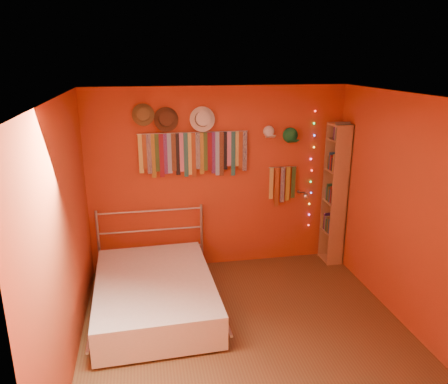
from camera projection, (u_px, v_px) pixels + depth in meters
ground at (247, 334)px, 4.69m from camera, size 3.50×3.50×0.00m
back_wall at (218, 179)px, 5.96m from camera, size 3.50×0.02×2.50m
right_wall at (410, 215)px, 4.63m from camera, size 0.02×3.50×2.50m
left_wall at (64, 239)px, 4.00m from camera, size 0.02×3.50×2.50m
ceiling at (252, 97)px, 3.94m from camera, size 3.50×3.50×0.02m
tie_rack at (194, 152)px, 5.72m from camera, size 1.45×0.03×0.61m
small_tie_rack at (282, 183)px, 6.08m from camera, size 0.40×0.03×0.57m
fedora_olive at (143, 114)px, 5.42m from camera, size 0.28×0.15×0.28m
fedora_brown at (166, 119)px, 5.49m from camera, size 0.31×0.17×0.31m
fedora_white at (203, 119)px, 5.57m from camera, size 0.33×0.18×0.32m
cap_white at (269, 132)px, 5.84m from camera, size 0.17×0.21×0.17m
cap_green at (290, 135)px, 5.91m from camera, size 0.19×0.24×0.19m
fairy_lights at (312, 170)px, 6.13m from camera, size 0.06×0.02×1.68m
reading_lamp at (305, 195)px, 5.99m from camera, size 0.08×0.33×0.10m
bookshelf at (338, 194)px, 6.12m from camera, size 0.25×0.34×2.00m
bed at (155, 293)px, 5.08m from camera, size 1.47×1.96×0.94m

